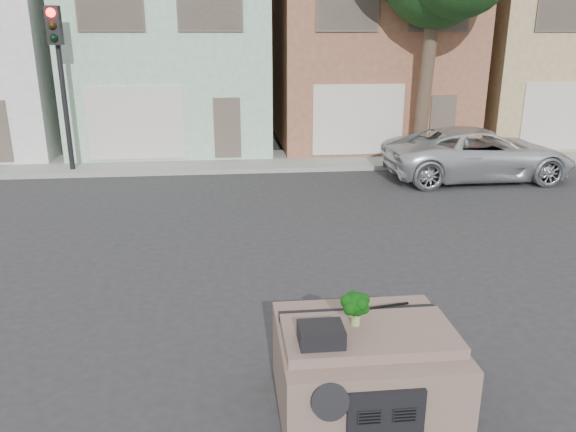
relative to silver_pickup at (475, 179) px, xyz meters
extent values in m
plane|color=#303033|center=(-6.05, -7.59, 0.00)|extent=(120.00, 120.00, 0.00)
cube|color=gray|center=(-6.05, 2.91, 0.07)|extent=(40.00, 3.00, 0.15)
cube|color=#A6D2B0|center=(-9.55, 6.91, 3.77)|extent=(7.20, 8.20, 7.55)
cube|color=#945D42|center=(-2.05, 6.91, 3.77)|extent=(7.20, 8.20, 7.55)
cube|color=tan|center=(5.45, 6.91, 3.77)|extent=(7.20, 8.20, 7.55)
imported|color=silver|center=(0.00, 0.00, 0.00)|extent=(5.70, 2.68, 1.57)
cube|color=black|center=(-12.55, 1.91, 2.55)|extent=(0.40, 0.40, 5.10)
cube|color=#173A16|center=(-1.05, 2.21, 4.25)|extent=(4.40, 4.00, 8.50)
cube|color=#775F53|center=(-6.05, -10.59, 0.56)|extent=(2.00, 1.80, 1.12)
cube|color=black|center=(-6.63, -10.94, 1.22)|extent=(0.48, 0.38, 0.20)
cube|color=black|center=(-5.77, -10.21, 1.13)|extent=(0.69, 0.15, 0.02)
cube|color=black|center=(-6.18, -10.59, 1.32)|extent=(0.47, 0.47, 0.41)
camera|label=1|loc=(-7.53, -16.14, 4.25)|focal=35.00mm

